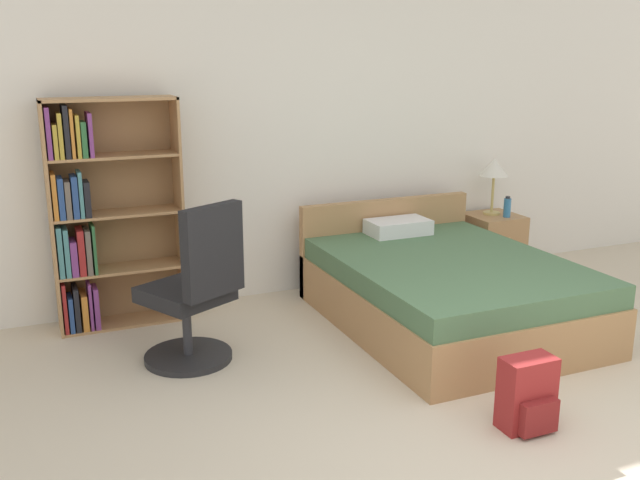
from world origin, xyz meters
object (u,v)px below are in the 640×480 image
(nightstand, at_px, (492,244))
(table_lamp, at_px, (494,169))
(water_bottle, at_px, (507,207))
(bed, at_px, (444,289))
(backpack_red, at_px, (528,395))
(office_chair, at_px, (195,295))
(bookshelf, at_px, (98,216))

(nightstand, xyz_separation_m, table_lamp, (-0.00, 0.04, 0.68))
(table_lamp, relative_size, water_bottle, 2.71)
(bed, bearing_deg, backpack_red, -106.00)
(water_bottle, bearing_deg, nightstand, 114.82)
(office_chair, distance_m, table_lamp, 3.11)
(bed, xyz_separation_m, nightstand, (1.08, 0.88, 0.00))
(bookshelf, bearing_deg, office_chair, -63.46)
(backpack_red, bearing_deg, bookshelf, 127.87)
(backpack_red, bearing_deg, water_bottle, 55.36)
(bookshelf, height_order, office_chair, bookshelf)
(bookshelf, relative_size, table_lamp, 3.29)
(water_bottle, bearing_deg, bookshelf, 177.16)
(bed, bearing_deg, table_lamp, 40.31)
(bed, bearing_deg, office_chair, 179.69)
(bed, relative_size, backpack_red, 5.03)
(bookshelf, height_order, backpack_red, bookshelf)
(backpack_red, bearing_deg, office_chair, 133.51)
(bed, relative_size, nightstand, 3.74)
(bed, distance_m, backpack_red, 1.56)
(bed, height_order, water_bottle, bed)
(nightstand, bearing_deg, backpack_red, -122.46)
(water_bottle, distance_m, backpack_red, 2.78)
(office_chair, distance_m, backpack_red, 2.09)
(nightstand, distance_m, table_lamp, 0.68)
(nightstand, bearing_deg, table_lamp, 92.16)
(bookshelf, relative_size, nightstand, 3.06)
(bed, height_order, backpack_red, bed)
(bed, distance_m, table_lamp, 1.57)
(bookshelf, xyz_separation_m, bed, (2.32, -0.94, -0.56))
(bed, relative_size, table_lamp, 4.02)
(office_chair, distance_m, nightstand, 3.07)
(bookshelf, height_order, bed, bookshelf)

